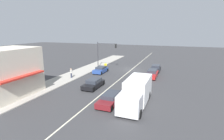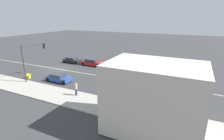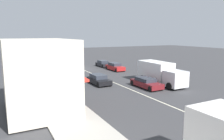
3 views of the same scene
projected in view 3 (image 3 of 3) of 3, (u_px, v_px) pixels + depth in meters
name	position (u px, v px, depth m)	size (l,w,h in m)	color
ground_plane	(131.00, 90.00, 25.98)	(160.00, 160.00, 0.00)	#38383A
sidewalk_right	(56.00, 101.00, 21.43)	(4.00, 73.00, 0.12)	#A8A399
lane_marking_center	(80.00, 69.00, 41.74)	(0.16, 60.00, 0.01)	beige
building_corner_store	(39.00, 75.00, 18.24)	(5.98, 7.74, 5.99)	beige
traffic_signal_main	(47.00, 50.00, 37.71)	(4.59, 0.34, 5.60)	#333338
pedestrian	(48.00, 77.00, 28.73)	(0.34, 0.34, 1.69)	#282D42
warning_aframe_sign	(47.00, 69.00, 39.12)	(0.45, 0.53, 0.84)	yellow
delivery_truck	(160.00, 73.00, 28.79)	(2.44, 7.50, 2.87)	silver
hatchback_red	(115.00, 67.00, 39.78)	(1.77, 4.52, 1.37)	#AD1E1E
sedan_maroon	(146.00, 83.00, 26.87)	(1.85, 4.56, 1.22)	maroon
suv_black	(99.00, 79.00, 28.75)	(1.88, 4.20, 1.28)	black
sedan_dark	(103.00, 64.00, 44.28)	(1.80, 3.88, 1.26)	black
coupe_blue	(61.00, 71.00, 35.09)	(1.82, 3.85, 1.22)	#284793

